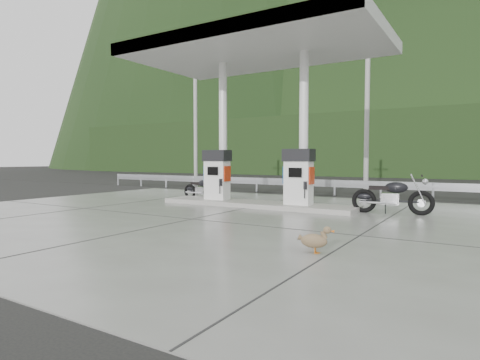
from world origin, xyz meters
The scene contains 17 objects.
ground centered at (0.00, 0.00, 0.00)m, with size 160.00×160.00×0.00m, color black.
forecourt_apron centered at (0.00, 0.00, 0.01)m, with size 18.00×14.00×0.02m, color slate.
pump_island centered at (0.00, 2.50, 0.10)m, with size 7.00×1.40×0.15m, color gray.
gas_pump_left centered at (-1.60, 2.50, 1.07)m, with size 0.95×0.55×1.80m, color white, non-canonical shape.
gas_pump_right centered at (1.60, 2.50, 1.07)m, with size 0.95×0.55×1.80m, color white, non-canonical shape.
canopy_column_left centered at (-1.60, 2.90, 2.67)m, with size 0.30×0.30×5.00m, color white.
canopy_column_right centered at (1.60, 2.90, 2.67)m, with size 0.30×0.30×5.00m, color white.
canopy_roof centered at (0.00, 2.50, 5.37)m, with size 8.50×5.00×0.40m, color silver.
guardrail centered at (0.00, 8.00, 0.71)m, with size 26.00×0.16×1.42m, color #A8AAB0, non-canonical shape.
road centered at (0.00, 11.50, 0.00)m, with size 60.00×7.00×0.01m, color black.
utility_pole_a centered at (-8.00, 9.50, 4.00)m, with size 0.22×0.22×8.00m, color #9C9C97.
utility_pole_b centered at (2.00, 9.50, 4.00)m, with size 0.22×0.22×8.00m, color #9C9C97.
tree_band centered at (0.00, 30.00, 3.00)m, with size 80.00×6.00×6.00m, color black.
forested_hills centered at (0.00, 60.00, 0.00)m, with size 100.00×40.00×140.00m, color black, non-canonical shape.
motorcycle_left centered at (-2.90, 3.31, 0.45)m, with size 1.82×0.57×0.86m, color black, non-canonical shape.
motorcycle_right centered at (4.40, 2.96, 0.53)m, with size 2.16×0.68×1.02m, color black, non-canonical shape.
duck centered at (4.24, -2.98, 0.22)m, with size 0.56×0.16×0.41m, color brown, non-canonical shape.
Camera 1 is at (6.73, -9.51, 1.65)m, focal length 30.00 mm.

